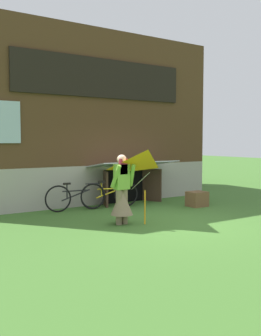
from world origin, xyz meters
The scene contains 7 objects.
ground_plane centered at (0.00, 0.00, 0.00)m, with size 60.00×60.00×0.00m, color #3D6B28.
log_house centered at (0.00, 5.69, 2.66)m, with size 8.23×6.50×5.32m.
person centered at (-1.00, 0.29, 0.69)m, with size 0.61×0.52×1.63m.
kite centered at (-0.70, -0.33, 1.30)m, with size 1.10×1.20×1.58m.
bicycle_yellow centered at (-0.14, 2.36, 0.38)m, with size 1.71×0.42×0.79m.
bicycle_black centered at (-1.17, 2.46, 0.39)m, with size 1.74×0.23×0.80m.
wooden_crate centered at (2.15, 1.15, 0.22)m, with size 0.55×0.46×0.44m, color brown.
Camera 1 is at (-5.62, -7.18, 1.95)m, focal length 40.74 mm.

